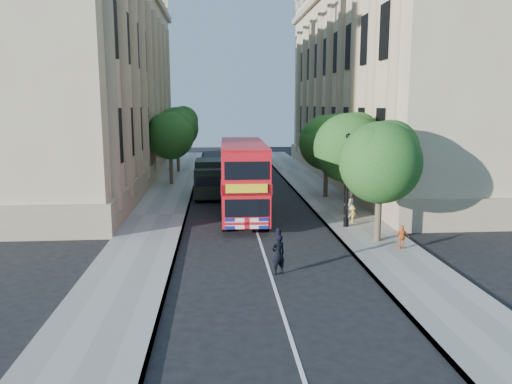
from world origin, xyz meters
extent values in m
plane|color=black|center=(0.00, 0.00, 0.00)|extent=(120.00, 120.00, 0.00)
cube|color=gray|center=(5.75, 10.00, 0.06)|extent=(3.50, 80.00, 0.12)
cube|color=gray|center=(-5.75, 10.00, 0.06)|extent=(3.50, 80.00, 0.12)
cube|color=tan|center=(13.80, 24.00, 9.00)|extent=(12.00, 38.00, 18.00)
cube|color=tan|center=(-13.80, 24.00, 9.00)|extent=(12.00, 38.00, 18.00)
cylinder|color=#473828|center=(5.80, 3.00, 1.43)|extent=(0.32, 0.32, 2.86)
sphere|color=#184A19|center=(5.80, 3.00, 4.03)|extent=(4.00, 4.00, 4.00)
sphere|color=#184A19|center=(6.40, 3.40, 4.68)|extent=(2.80, 2.80, 2.80)
sphere|color=#184A19|center=(5.30, 2.70, 4.55)|extent=(2.60, 2.60, 2.60)
cylinder|color=#473828|center=(5.80, 9.00, 1.50)|extent=(0.32, 0.32, 2.99)
sphere|color=#184A19|center=(5.80, 9.00, 4.22)|extent=(4.20, 4.20, 4.20)
sphere|color=#184A19|center=(6.40, 9.40, 4.90)|extent=(2.94, 2.94, 2.94)
sphere|color=#184A19|center=(5.30, 8.70, 4.76)|extent=(2.73, 2.73, 2.73)
cylinder|color=#473828|center=(5.80, 15.00, 1.45)|extent=(0.32, 0.32, 2.90)
sphere|color=#184A19|center=(5.80, 15.00, 4.09)|extent=(4.00, 4.00, 4.00)
sphere|color=#184A19|center=(6.40, 15.40, 4.75)|extent=(2.80, 2.80, 2.80)
sphere|color=#184A19|center=(5.30, 14.70, 4.62)|extent=(2.60, 2.60, 2.60)
cylinder|color=#473828|center=(-6.00, 22.00, 1.50)|extent=(0.32, 0.32, 2.99)
sphere|color=#184A19|center=(-6.00, 22.00, 4.22)|extent=(4.00, 4.00, 4.00)
sphere|color=#184A19|center=(-5.40, 22.40, 4.90)|extent=(2.80, 2.80, 2.80)
sphere|color=#184A19|center=(-6.50, 21.70, 4.76)|extent=(2.60, 2.60, 2.60)
cylinder|color=#473828|center=(-6.00, 30.00, 1.58)|extent=(0.32, 0.32, 3.17)
sphere|color=#184A19|center=(-6.00, 30.00, 4.46)|extent=(4.20, 4.20, 4.20)
sphere|color=#184A19|center=(-5.40, 30.40, 5.18)|extent=(2.94, 2.94, 2.94)
sphere|color=#184A19|center=(-6.50, 29.70, 5.04)|extent=(2.73, 2.73, 2.73)
cylinder|color=black|center=(5.00, 6.00, 0.37)|extent=(0.30, 0.30, 0.50)
cylinder|color=black|center=(5.00, 6.00, 2.62)|extent=(0.14, 0.14, 5.00)
sphere|color=black|center=(5.00, 6.00, 5.12)|extent=(0.32, 0.32, 0.32)
cube|color=red|center=(-0.55, 9.28, 2.47)|extent=(2.69, 9.71, 4.02)
cube|color=black|center=(-0.55, 9.28, 1.58)|extent=(2.74, 9.10, 0.92)
cube|color=black|center=(-0.55, 9.28, 3.51)|extent=(2.74, 9.10, 0.92)
cube|color=yellow|center=(-0.62, 4.45, 2.60)|extent=(2.14, 0.11, 0.46)
cylinder|color=black|center=(-1.75, 5.89, 0.51)|extent=(0.30, 1.02, 1.02)
cylinder|color=black|center=(0.55, 5.86, 0.51)|extent=(0.30, 1.02, 1.02)
cylinder|color=black|center=(-1.65, 12.51, 0.51)|extent=(0.30, 1.02, 1.02)
cylinder|color=black|center=(0.65, 12.47, 0.51)|extent=(0.30, 1.02, 1.02)
cube|color=black|center=(-2.72, 14.43, 1.33)|extent=(1.97, 1.78, 2.06)
cube|color=black|center=(-2.73, 13.60, 1.57)|extent=(1.77, 0.11, 0.69)
cube|color=black|center=(-2.71, 16.59, 1.52)|extent=(1.98, 3.15, 2.45)
cube|color=black|center=(-2.72, 16.00, 0.34)|extent=(1.79, 4.72, 0.25)
cylinder|color=black|center=(-3.61, 14.34, 0.39)|extent=(0.22, 0.79, 0.79)
cylinder|color=black|center=(-1.84, 14.33, 0.39)|extent=(0.22, 0.79, 0.79)
cylinder|color=black|center=(-3.59, 17.58, 0.39)|extent=(0.22, 0.79, 0.79)
cylinder|color=black|center=(-1.83, 17.57, 0.39)|extent=(0.22, 0.79, 0.79)
imported|color=black|center=(0.31, -1.21, 0.83)|extent=(0.72, 0.61, 1.67)
imported|color=beige|center=(5.56, 7.69, 0.98)|extent=(1.05, 1.02, 1.71)
imported|color=orange|center=(6.50, 1.53, 0.68)|extent=(0.66, 0.28, 1.13)
imported|color=#F6C853|center=(5.60, 6.87, 0.59)|extent=(0.70, 0.60, 0.94)
camera|label=1|loc=(-2.10, -20.48, 6.81)|focal=35.00mm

